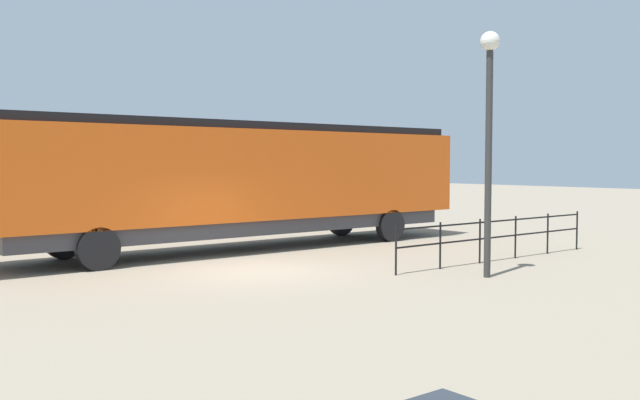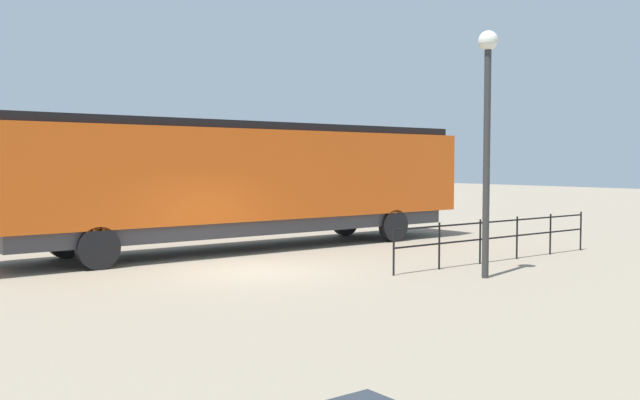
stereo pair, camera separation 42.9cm
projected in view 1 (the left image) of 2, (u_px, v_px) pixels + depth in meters
name	position (u px, v px, depth m)	size (l,w,h in m)	color
ground_plane	(255.00, 271.00, 17.20)	(120.00, 120.00, 0.00)	gray
locomotive	(258.00, 178.00, 21.79)	(2.93, 16.01, 3.94)	#D15114
lamp_post	(489.00, 114.00, 16.10)	(0.46, 0.46, 5.77)	#2D2D2D
platform_fence	(498.00, 233.00, 19.01)	(0.05, 7.96, 1.20)	black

